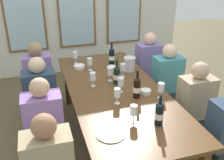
{
  "coord_description": "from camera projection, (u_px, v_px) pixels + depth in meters",
  "views": [
    {
      "loc": [
        -0.82,
        -2.51,
        2.11
      ],
      "look_at": [
        0.0,
        0.16,
        0.79
      ],
      "focal_mm": 41.36,
      "sensor_mm": 36.0,
      "label": 1
    }
  ],
  "objects": [
    {
      "name": "wine_glass_2",
      "position": [
        134.0,
        111.0,
        2.34
      ],
      "size": [
        0.07,
        0.07,
        0.17
      ],
      "color": "white",
      "rests_on": "dining_table"
    },
    {
      "name": "seated_person_6",
      "position": [
        39.0,
        82.0,
        3.63
      ],
      "size": [
        0.38,
        0.24,
        1.11
      ],
      "color": "#2B222E",
      "rests_on": "ground"
    },
    {
      "name": "wine_glass_3",
      "position": [
        121.0,
        83.0,
        2.87
      ],
      "size": [
        0.07,
        0.07,
        0.17
      ],
      "color": "white",
      "rests_on": "dining_table"
    },
    {
      "name": "wine_bottle_2",
      "position": [
        159.0,
        114.0,
        2.3
      ],
      "size": [
        0.08,
        0.08,
        0.3
      ],
      "color": "black",
      "rests_on": "dining_table"
    },
    {
      "name": "tasting_bowl_0",
      "position": [
        112.0,
        68.0,
        3.48
      ],
      "size": [
        0.14,
        0.14,
        0.05
      ],
      "primitive_type": "cylinder",
      "color": "white",
      "rests_on": "dining_table"
    },
    {
      "name": "wine_glass_5",
      "position": [
        123.0,
        68.0,
        3.25
      ],
      "size": [
        0.07,
        0.07,
        0.17
      ],
      "color": "white",
      "rests_on": "dining_table"
    },
    {
      "name": "wine_glass_4",
      "position": [
        93.0,
        77.0,
        3.0
      ],
      "size": [
        0.07,
        0.07,
        0.17
      ],
      "color": "white",
      "rests_on": "dining_table"
    },
    {
      "name": "metal_pitcher",
      "position": [
        129.0,
        64.0,
        3.43
      ],
      "size": [
        0.16,
        0.16,
        0.19
      ],
      "color": "silver",
      "rests_on": "dining_table"
    },
    {
      "name": "ground_plane",
      "position": [
        116.0,
        141.0,
        3.29
      ],
      "size": [
        12.0,
        12.0,
        0.0
      ],
      "primitive_type": "plane",
      "color": "brown"
    },
    {
      "name": "tasting_bowl_1",
      "position": [
        146.0,
        92.0,
        2.87
      ],
      "size": [
        0.11,
        0.11,
        0.05
      ],
      "primitive_type": "cylinder",
      "color": "white",
      "rests_on": "dining_table"
    },
    {
      "name": "seated_person_7",
      "position": [
        148.0,
        69.0,
        4.08
      ],
      "size": [
        0.38,
        0.24,
        1.11
      ],
      "color": "#32212F",
      "rests_on": "ground"
    },
    {
      "name": "wine_bottle_0",
      "position": [
        137.0,
        87.0,
        2.75
      ],
      "size": [
        0.08,
        0.08,
        0.31
      ],
      "color": "black",
      "rests_on": "dining_table"
    },
    {
      "name": "dining_table",
      "position": [
        116.0,
        94.0,
        3.0
      ],
      "size": [
        1.05,
        2.44,
        0.74
      ],
      "color": "brown",
      "rests_on": "ground"
    },
    {
      "name": "wine_bottle_3",
      "position": [
        112.0,
        56.0,
        3.62
      ],
      "size": [
        0.08,
        0.08,
        0.32
      ],
      "color": "black",
      "rests_on": "dining_table"
    },
    {
      "name": "wine_glass_8",
      "position": [
        110.0,
        72.0,
        3.13
      ],
      "size": [
        0.07,
        0.07,
        0.17
      ],
      "color": "white",
      "rests_on": "dining_table"
    },
    {
      "name": "tasting_bowl_2",
      "position": [
        79.0,
        67.0,
        3.53
      ],
      "size": [
        0.15,
        0.15,
        0.05
      ],
      "primitive_type": "cylinder",
      "color": "white",
      "rests_on": "dining_table"
    },
    {
      "name": "wine_glass_7",
      "position": [
        117.0,
        93.0,
        2.64
      ],
      "size": [
        0.07,
        0.07,
        0.17
      ],
      "color": "white",
      "rests_on": "dining_table"
    },
    {
      "name": "wine_glass_1",
      "position": [
        75.0,
        55.0,
        3.67
      ],
      "size": [
        0.07,
        0.07,
        0.17
      ],
      "color": "white",
      "rests_on": "dining_table"
    },
    {
      "name": "seated_person_0",
      "position": [
        42.0,
        102.0,
        3.13
      ],
      "size": [
        0.38,
        0.24,
        1.11
      ],
      "color": "#3A2C2F",
      "rests_on": "ground"
    },
    {
      "name": "wine_bottle_1",
      "position": [
        117.0,
        75.0,
        3.06
      ],
      "size": [
        0.08,
        0.08,
        0.3
      ],
      "color": "black",
      "rests_on": "dining_table"
    },
    {
      "name": "wine_glass_0",
      "position": [
        161.0,
        88.0,
        2.75
      ],
      "size": [
        0.07,
        0.07,
        0.17
      ],
      "color": "white",
      "rests_on": "dining_table"
    },
    {
      "name": "seated_person_1",
      "position": [
        166.0,
        85.0,
        3.56
      ],
      "size": [
        0.38,
        0.24,
        1.11
      ],
      "color": "#29363C",
      "rests_on": "ground"
    },
    {
      "name": "white_plate_0",
      "position": [
        111.0,
        134.0,
        2.22
      ],
      "size": [
        0.26,
        0.26,
        0.01
      ],
      "primitive_type": "cylinder",
      "color": "white",
      "rests_on": "dining_table"
    },
    {
      "name": "wine_glass_6",
      "position": [
        90.0,
        62.0,
        3.43
      ],
      "size": [
        0.07,
        0.07,
        0.17
      ],
      "color": "white",
      "rests_on": "dining_table"
    },
    {
      "name": "seated_person_2",
      "position": [
        45.0,
        130.0,
        2.62
      ],
      "size": [
        0.38,
        0.24,
        1.11
      ],
      "color": "#292D37",
      "rests_on": "ground"
    },
    {
      "name": "seated_person_3",
      "position": [
        194.0,
        109.0,
        2.98
      ],
      "size": [
        0.38,
        0.24,
        1.11
      ],
      "color": "#342D39",
      "rests_on": "ground"
    }
  ]
}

